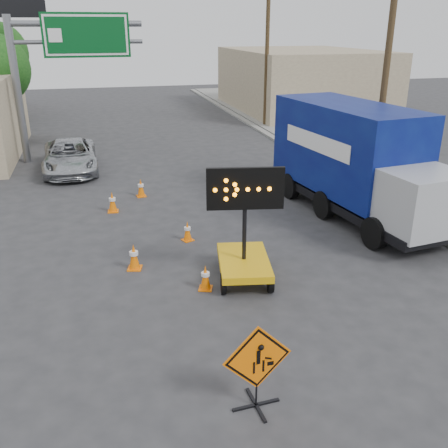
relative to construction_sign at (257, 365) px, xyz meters
name	(u,v)px	position (x,y,z in m)	size (l,w,h in m)	color
ground	(276,359)	(0.82, 1.19, -0.88)	(100.00, 100.00, 0.00)	#2D2D30
curb_right	(307,158)	(8.02, 16.19, -0.82)	(0.40, 60.00, 0.12)	gray
sidewalk_right	(349,155)	(10.32, 16.19, -0.81)	(4.00, 60.00, 0.15)	gray
building_right_far	(301,80)	(13.82, 31.19, 1.42)	(10.00, 14.00, 4.60)	tan
highway_gantry	(59,54)	(-3.62, 19.14, 4.19)	(6.18, 0.38, 6.90)	slate
utility_pole_near	(386,71)	(8.82, 11.19, 3.80)	(1.80, 0.26, 9.00)	#48351F
utility_pole_far	(267,53)	(8.82, 25.19, 3.80)	(1.80, 0.26, 9.00)	#48351F
construction_sign	(257,365)	(0.00, 0.00, 0.00)	(1.26, 0.89, 1.67)	black
arrow_board	(244,255)	(1.18, 4.69, -0.19)	(1.94, 2.37, 3.09)	#E5AB0C
pickup_truck	(70,156)	(-3.54, 16.86, -0.17)	(2.35, 5.10, 1.42)	#B3B6BB
box_truck	(355,167)	(6.34, 8.44, 0.85)	(3.39, 8.30, 3.82)	black
cone_a	(205,277)	(0.06, 4.39, -0.55)	(0.43, 0.43, 0.67)	#FF6E05
cone_b	(134,256)	(-1.60, 6.01, -0.51)	(0.46, 0.46, 0.75)	#FF6E05
cone_c	(187,231)	(0.20, 7.58, -0.56)	(0.42, 0.42, 0.64)	#FF6E05
cone_d	(112,202)	(-1.95, 10.85, -0.51)	(0.41, 0.41, 0.75)	#FF6E05
cone_e	(141,188)	(-0.77, 12.35, -0.52)	(0.40, 0.40, 0.72)	#FF6E05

